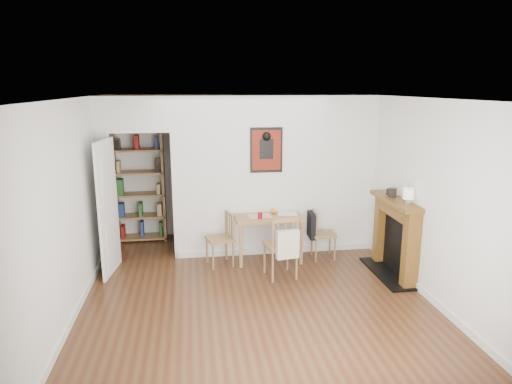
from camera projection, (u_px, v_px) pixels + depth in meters
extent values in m
plane|color=#4C3118|center=(253.00, 290.00, 6.30)|extent=(5.20, 5.20, 0.00)
plane|color=silver|center=(234.00, 165.00, 8.51)|extent=(4.50, 0.00, 4.50)
plane|color=silver|center=(299.00, 280.00, 3.50)|extent=(4.50, 0.00, 4.50)
plane|color=silver|center=(75.00, 205.00, 5.69)|extent=(0.00, 5.20, 5.20)
plane|color=silver|center=(414.00, 193.00, 6.31)|extent=(0.00, 5.20, 5.20)
plane|color=silver|center=(253.00, 98.00, 5.71)|extent=(5.20, 5.20, 0.00)
cube|color=silver|center=(276.00, 177.00, 7.43)|extent=(3.35, 0.10, 2.60)
cube|color=silver|center=(105.00, 182.00, 7.06)|extent=(0.25, 0.10, 2.60)
cube|color=silver|center=(139.00, 114.00, 6.90)|extent=(0.90, 0.10, 0.55)
cube|color=silver|center=(112.00, 199.00, 7.13)|extent=(0.06, 0.14, 2.05)
cube|color=silver|center=(175.00, 197.00, 7.27)|extent=(0.06, 0.14, 2.05)
cube|color=silver|center=(276.00, 250.00, 7.66)|extent=(3.35, 0.02, 0.10)
cube|color=silver|center=(73.00, 319.00, 5.40)|extent=(0.02, 4.00, 0.10)
cube|color=silver|center=(427.00, 295.00, 6.02)|extent=(0.02, 4.00, 0.10)
cube|color=white|center=(108.00, 208.00, 6.69)|extent=(0.15, 0.80, 2.00)
cube|color=black|center=(266.00, 150.00, 7.24)|extent=(0.52, 0.02, 0.72)
cube|color=maroon|center=(266.00, 150.00, 7.23)|extent=(0.46, 0.00, 0.64)
cube|color=olive|center=(268.00, 217.00, 7.25)|extent=(1.07, 0.68, 0.04)
cube|color=olive|center=(241.00, 246.00, 7.00)|extent=(0.05, 0.05, 0.69)
cube|color=olive|center=(301.00, 243.00, 7.13)|extent=(0.05, 0.05, 0.69)
cube|color=olive|center=(237.00, 235.00, 7.54)|extent=(0.05, 0.05, 0.69)
cube|color=olive|center=(293.00, 232.00, 7.67)|extent=(0.05, 0.05, 0.69)
cube|color=black|center=(311.00, 225.00, 7.33)|extent=(0.10, 0.33, 0.42)
cube|color=#B9AD99|center=(287.00, 244.00, 6.38)|extent=(0.34, 0.16, 0.41)
cube|color=olive|center=(115.00, 183.00, 8.07)|extent=(0.04, 0.36, 2.12)
cube|color=olive|center=(164.00, 182.00, 8.19)|extent=(0.04, 0.36, 2.12)
cube|color=olive|center=(143.00, 237.00, 8.36)|extent=(0.89, 0.36, 0.03)
cube|color=olive|center=(140.00, 194.00, 8.18)|extent=(0.89, 0.36, 0.03)
cube|color=olive|center=(136.00, 126.00, 7.90)|extent=(0.89, 0.36, 0.03)
cube|color=maroon|center=(139.00, 183.00, 8.13)|extent=(0.78, 0.29, 0.29)
cube|color=brown|center=(411.00, 251.00, 6.23)|extent=(0.20, 0.16, 1.10)
cube|color=brown|center=(381.00, 229.00, 7.19)|extent=(0.20, 0.16, 1.10)
cube|color=brown|center=(396.00, 201.00, 6.58)|extent=(0.30, 1.21, 0.06)
cube|color=brown|center=(397.00, 209.00, 6.61)|extent=(0.20, 0.85, 0.20)
cube|color=black|center=(398.00, 245.00, 6.74)|extent=(0.08, 0.81, 0.88)
cube|color=black|center=(389.00, 273.00, 6.83)|extent=(0.45, 1.25, 0.03)
cylinder|color=maroon|center=(260.00, 215.00, 7.11)|extent=(0.08, 0.08, 0.10)
sphere|color=orange|center=(273.00, 211.00, 7.37)|extent=(0.08, 0.08, 0.08)
cube|color=#EFDEC5|center=(259.00, 216.00, 7.25)|extent=(0.39, 0.31, 0.00)
cube|color=silver|center=(287.00, 214.00, 7.36)|extent=(0.33, 0.26, 0.02)
cylinder|color=silver|center=(408.00, 202.00, 6.23)|extent=(0.07, 0.07, 0.08)
cylinder|color=beige|center=(408.00, 193.00, 6.20)|extent=(0.15, 0.15, 0.15)
cylinder|color=black|center=(393.00, 193.00, 6.66)|extent=(0.11, 0.11, 0.13)
cylinder|color=black|center=(389.00, 192.00, 6.80)|extent=(0.07, 0.07, 0.09)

